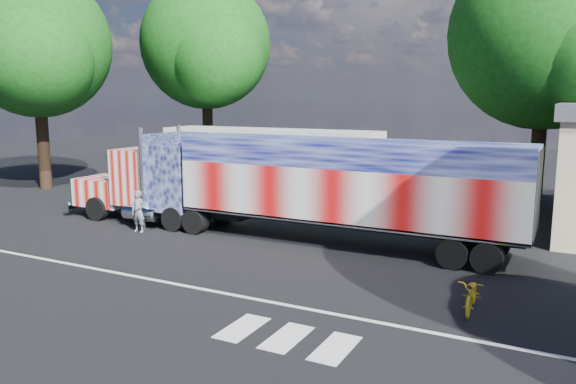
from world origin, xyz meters
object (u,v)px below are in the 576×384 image
at_px(semi_truck, 286,183).
at_px(tree_w_a, 37,45).
at_px(coach_bus, 269,161).
at_px(bicycle, 472,294).
at_px(tree_ne_a, 550,34).
at_px(woman, 138,211).
at_px(tree_nw_a, 207,45).

xyz_separation_m(semi_truck, tree_w_a, (-18.24, 3.96, 6.24)).
xyz_separation_m(coach_bus, tree_w_a, (-12.86, -4.32, 6.50)).
bearing_deg(tree_w_a, semi_truck, -12.26).
distance_m(coach_bus, tree_w_a, 15.04).
height_order(coach_bus, tree_w_a, tree_w_a).
xyz_separation_m(bicycle, tree_ne_a, (0.51, 16.45, 7.99)).
bearing_deg(woman, coach_bus, 84.57).
height_order(tree_nw_a, tree_w_a, tree_nw_a).
relative_size(semi_truck, woman, 11.56).
distance_m(coach_bus, tree_nw_a, 11.29).
height_order(semi_truck, tree_ne_a, tree_ne_a).
distance_m(semi_truck, tree_w_a, 19.68).
distance_m(tree_nw_a, tree_w_a, 10.64).
relative_size(woman, tree_nw_a, 0.13).
bearing_deg(tree_ne_a, bicycle, -91.77).
bearing_deg(semi_truck, tree_ne_a, 55.21).
height_order(woman, bicycle, woman).
xyz_separation_m(woman, tree_w_a, (-12.43, 5.83, 7.55)).
bearing_deg(coach_bus, tree_w_a, -161.42).
relative_size(coach_bus, tree_nw_a, 0.95).
distance_m(bicycle, tree_nw_a, 28.40).
relative_size(semi_truck, coach_bus, 1.56).
relative_size(bicycle, tree_ne_a, 0.13).
bearing_deg(coach_bus, tree_nw_a, 147.05).
bearing_deg(semi_truck, tree_w_a, 167.74).
bearing_deg(bicycle, tree_ne_a, 85.78).
relative_size(coach_bus, woman, 7.40).
bearing_deg(tree_ne_a, coach_bus, -165.18).
relative_size(semi_truck, tree_w_a, 1.56).
xyz_separation_m(semi_truck, tree_nw_a, (-12.81, 13.10, 6.74)).
xyz_separation_m(tree_nw_a, tree_w_a, (-5.42, -9.14, -0.50)).
bearing_deg(tree_ne_a, tree_nw_a, 176.72).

